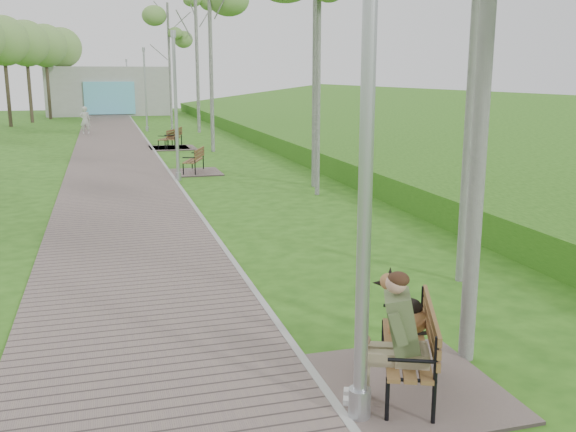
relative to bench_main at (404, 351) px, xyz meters
name	(u,v)px	position (x,y,z in m)	size (l,w,h in m)	color
ground	(311,373)	(-0.82, 0.69, -0.47)	(120.00, 120.00, 0.00)	#285815
walkway	(115,156)	(-2.57, 22.19, -0.45)	(3.50, 67.00, 0.04)	#705E5A
kerb	(157,154)	(-0.82, 22.19, -0.45)	(0.10, 67.00, 0.05)	#999993
embankment	(425,150)	(11.18, 20.69, -0.47)	(14.00, 70.00, 1.60)	#4E9426
building_north	(109,91)	(-2.32, 51.66, 1.52)	(10.00, 5.20, 4.00)	#9E9E99
bench_main	(404,351)	(0.00, 0.00, 0.00)	(1.93, 2.14, 1.68)	#705E5A
bench_second	(194,167)	(0.00, 16.53, -0.28)	(1.76, 1.95, 1.08)	#705E5A
bench_third	(168,144)	(-0.10, 24.61, -0.27)	(1.77, 1.96, 1.09)	#705E5A
bench_far	(174,144)	(0.15, 24.37, -0.25)	(1.94, 2.15, 1.19)	#705E5A
lamp_post_near	(366,149)	(-0.67, -0.41, 2.25)	(0.23, 0.23, 5.83)	#A5A7AD
lamp_post_second	(176,112)	(-0.71, 15.01, 1.74)	(0.18, 0.18, 4.73)	#A5A7AD
lamp_post_third	(146,93)	(-0.40, 34.15, 1.84)	(0.19, 0.19, 4.95)	#A5A7AD
lamp_post_far	(128,89)	(-0.76, 51.22, 1.69)	(0.18, 0.18, 4.64)	#A5A7AD
pedestrian_near	(85,120)	(-3.94, 33.09, 0.32)	(0.58, 0.38, 1.59)	white
birch_far_b	(168,27)	(1.06, 33.81, 5.63)	(2.22, 2.22, 7.78)	silver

